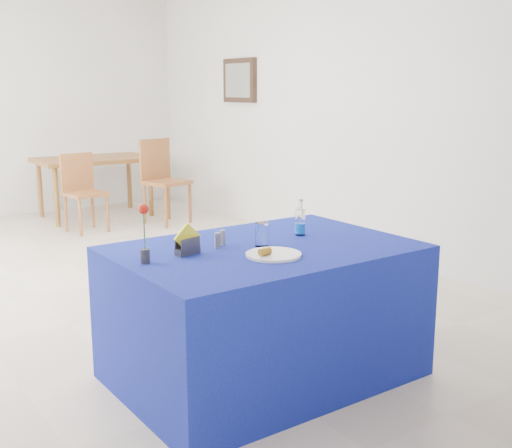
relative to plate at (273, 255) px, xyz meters
The scene contains 16 objects.
floor 2.52m from the plate, 89.71° to the left, with size 7.00×7.00×0.00m, color beige.
room_shell 2.59m from the plate, 89.71° to the left, with size 7.00×7.00×7.00m.
picture_frame 4.80m from the plate, 58.18° to the left, with size 0.06×0.64×0.52m, color black.
picture_art 4.79m from the plate, 58.44° to the left, with size 0.02×0.52×0.40m, color #998C66.
plate is the anchor object (origin of this frame).
drinking_glass 0.23m from the plate, 70.00° to the left, with size 0.07×0.07×0.13m, color white.
salt_shaker 0.36m from the plate, 104.05° to the left, with size 0.03×0.03×0.09m, color gray.
pepper_shaker 0.34m from the plate, 115.22° to the left, with size 0.03×0.03×0.09m, color slate.
blue_table 0.44m from the plate, 66.99° to the left, with size 1.60×1.10×0.76m.
water_bottle 0.52m from the plate, 35.58° to the left, with size 0.06×0.06×0.21m.
napkin_holder 0.45m from the plate, 139.78° to the left, with size 0.15×0.08×0.17m.
rose_vase 0.67m from the plate, 156.35° to the left, with size 0.05×0.05×0.30m.
oak_table 5.30m from the plate, 78.40° to the left, with size 1.42×0.94×0.76m.
chair_bg_left 4.53m from the plate, 82.00° to the left, with size 0.44×0.44×0.89m.
chair_bg_right 4.66m from the plate, 70.05° to the left, with size 0.55×0.55×1.01m.
banana_pieces 0.06m from the plate, behind, with size 0.07×0.05×0.04m.
Camera 1 is at (-1.94, -4.96, 1.61)m, focal length 45.00 mm.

